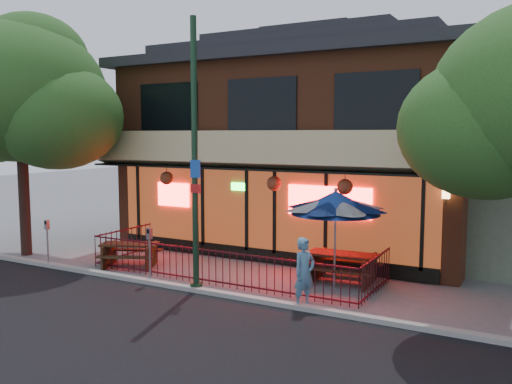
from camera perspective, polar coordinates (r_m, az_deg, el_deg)
ground at (r=14.80m, az=-5.39°, el=-9.88°), size 80.00×80.00×0.00m
asphalt_street at (r=10.68m, az=-24.67°, el=-16.86°), size 80.00×11.00×0.00m
curb at (r=14.39m, az=-6.53°, el=-10.12°), size 80.00×0.25×0.12m
restaurant_building at (r=20.50m, az=5.81°, el=6.23°), size 12.96×9.49×8.05m
patio_fence at (r=15.05m, az=-4.33°, el=-7.13°), size 8.44×2.62×1.00m
street_light at (r=13.93m, az=-6.45°, el=2.27°), size 0.43×0.32×7.00m
street_tree_left at (r=19.74m, az=-23.40°, el=10.26°), size 5.60×5.60×8.05m
picnic_table_left at (r=17.18m, az=-13.14°, el=-6.10°), size 2.12×1.93×0.74m
picnic_table_right at (r=15.18m, az=9.11°, el=-7.42°), size 1.99×1.57×0.82m
patio_umbrella at (r=14.31m, az=8.37°, el=-1.11°), size 2.35×2.35×2.68m
pedestrian at (r=12.85m, az=5.11°, el=-8.49°), size 0.61×0.72×1.67m
parking_meter_near at (r=15.15m, az=-11.14°, el=-5.56°), size 0.15×0.14×1.53m
parking_meter_far at (r=17.88m, az=-21.12°, el=-4.23°), size 0.13×0.12×1.46m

